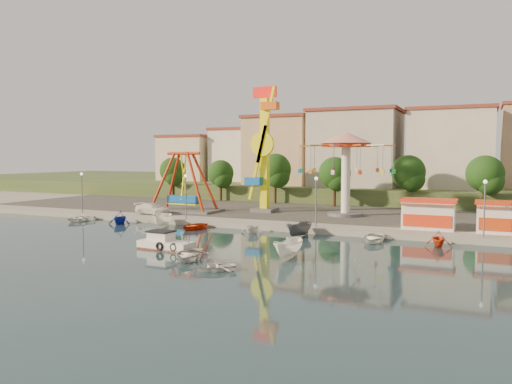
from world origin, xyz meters
The scene contains 37 objects.
ground centered at (0.00, 0.00, 0.00)m, with size 200.00×200.00×0.00m, color #122933.
quay_deck centered at (0.00, 62.00, 0.30)m, with size 200.00×100.00×0.60m, color #9E998E.
asphalt_pad centered at (0.00, 30.00, 0.60)m, with size 90.00×28.00×0.01m, color #4C4944.
hill_terrace centered at (0.00, 67.00, 1.50)m, with size 200.00×60.00×3.00m, color #384C26.
pirate_ship_ride centered at (-12.89, 20.16, 4.39)m, with size 10.00×5.00×8.00m.
kamikaze_tower centered at (-2.47, 23.61, 8.60)m, with size 3.86×3.10×16.50m.
wave_swinger centered at (8.30, 24.03, 8.20)m, with size 11.60×11.60×10.40m.
booth_left centered at (18.85, 16.49, 2.16)m, with size 5.40×3.78×3.08m.
booth_mid centered at (25.84, 16.49, 2.16)m, with size 5.40×3.78×3.08m.
lamp_post_0 centered at (-24.00, 13.00, 3.10)m, with size 0.14×0.14×5.00m, color #59595E.
lamp_post_1 centered at (-8.00, 13.00, 3.10)m, with size 0.14×0.14×5.00m, color #59595E.
lamp_post_2 centered at (8.00, 13.00, 3.10)m, with size 0.14×0.14×5.00m, color #59595E.
lamp_post_3 centered at (24.00, 13.00, 3.10)m, with size 0.14×0.14×5.00m, color #59595E.
tree_0 centered at (-26.00, 36.98, 5.47)m, with size 4.60×4.60×7.19m.
tree_1 centered at (-16.00, 36.24, 5.20)m, with size 4.35×4.35×6.80m.
tree_2 centered at (-6.00, 35.81, 5.92)m, with size 5.02×5.02×7.85m.
tree_3 centered at (4.00, 34.36, 5.55)m, with size 4.68×4.68×7.32m.
tree_4 centered at (14.00, 37.35, 5.75)m, with size 4.86×4.86×7.60m.
tree_5 centered at (24.00, 35.54, 5.71)m, with size 4.83×4.83×7.54m.
building_0 centered at (-33.37, 46.06, 8.93)m, with size 9.26×9.53×11.87m, color beige.
building_1 centered at (-21.33, 51.38, 7.32)m, with size 12.33×9.01×8.63m, color silver.
building_2 centered at (-8.19, 51.96, 8.62)m, with size 11.95×9.28×11.23m, color tan.
building_3 centered at (5.60, 48.80, 7.60)m, with size 12.59×10.50×9.20m, color beige.
building_4 centered at (19.07, 52.20, 7.62)m, with size 10.75×9.23×9.24m, color beige.
cabin_motorboat centered at (-0.94, -1.38, 0.46)m, with size 5.03×2.17×1.74m.
rowboat_a centered at (3.26, -4.19, 0.43)m, with size 2.95×4.13×0.86m, color silver.
rowboat_b centered at (6.95, -6.65, 0.30)m, with size 2.07×2.90×0.60m, color white.
skiff centered at (10.11, -0.58, 0.80)m, with size 1.55×4.13×1.59m, color white.
van centered at (-14.38, 15.26, 1.32)m, with size 2.02×4.97×1.44m, color white.
moored_boat_0 centered at (-21.31, 9.80, 0.38)m, with size 2.64×3.70×0.77m, color white.
moored_boat_1 centered at (-15.15, 9.80, 0.79)m, with size 2.60×3.01×1.58m, color #1223A4.
moored_boat_2 centered at (-9.06, 9.80, 0.77)m, with size 1.50×4.00×1.54m, color white.
moored_boat_3 centered at (-4.99, 9.80, 0.39)m, with size 2.66×3.73×0.77m, color #BA330E.
moored_boat_4 centered at (2.14, 9.80, 0.72)m, with size 2.36×2.74×1.44m, color white.
moored_boat_5 centered at (7.29, 9.80, 0.75)m, with size 1.47×3.91×1.51m, color #59595E.
moored_boat_6 centered at (14.67, 9.80, 0.42)m, with size 2.91×4.07×0.84m, color white.
moored_boat_7 centered at (20.35, 9.80, 0.72)m, with size 2.37×2.74×1.44m, color red.
Camera 1 is at (23.84, -36.74, 8.00)m, focal length 35.00 mm.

